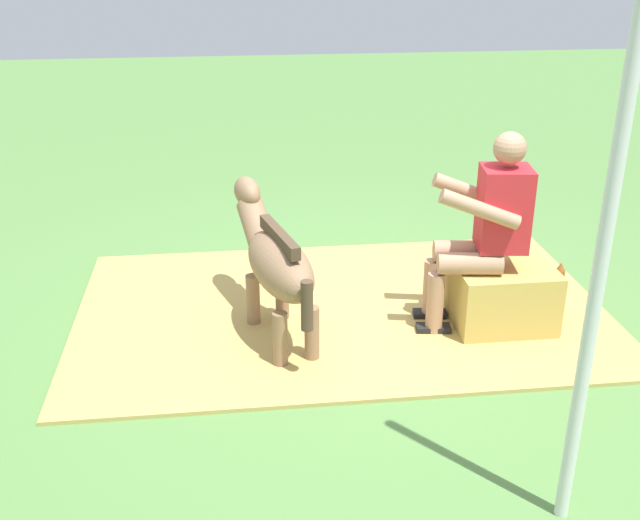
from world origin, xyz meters
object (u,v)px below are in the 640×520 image
object	(u,v)px
pony_standing	(276,260)
soda_bottle	(559,279)
hay_bale	(502,297)
tent_pole_left	(602,254)
person_seated	(484,226)

from	to	relation	value
pony_standing	soda_bottle	xyz separation A→B (m)	(-2.04, -0.37, -0.41)
hay_bale	tent_pole_left	size ratio (longest dim) A/B	0.25
hay_bale	pony_standing	distance (m)	1.50
soda_bottle	tent_pole_left	xyz separation A→B (m)	(0.89, 2.15, 1.15)
pony_standing	tent_pole_left	size ratio (longest dim) A/B	0.52
person_seated	pony_standing	xyz separation A→B (m)	(1.30, -0.03, -0.18)
hay_bale	person_seated	distance (m)	0.52
hay_bale	person_seated	xyz separation A→B (m)	(0.16, -0.01, 0.50)
pony_standing	hay_bale	bearing A→B (deg)	178.11
tent_pole_left	person_seated	bearing A→B (deg)	-95.07
soda_bottle	tent_pole_left	size ratio (longest dim) A/B	0.10
tent_pole_left	soda_bottle	bearing A→B (deg)	-112.56
person_seated	soda_bottle	bearing A→B (deg)	-151.37
person_seated	pony_standing	world-z (taller)	person_seated
person_seated	hay_bale	bearing A→B (deg)	174.75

